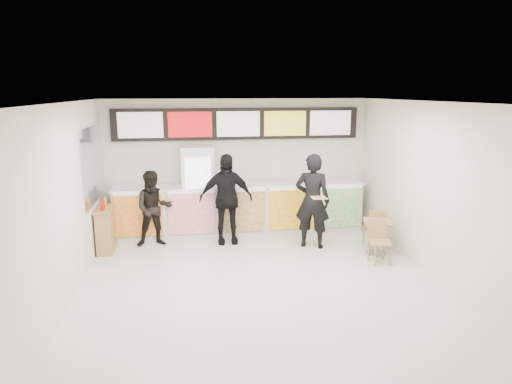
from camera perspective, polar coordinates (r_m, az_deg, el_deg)
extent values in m
plane|color=beige|center=(7.58, 0.98, -12.20)|extent=(7.00, 7.00, 0.00)
plane|color=white|center=(6.88, 1.08, 11.12)|extent=(7.00, 7.00, 0.00)
plane|color=silver|center=(10.48, -2.27, 3.37)|extent=(6.00, 0.00, 6.00)
plane|color=silver|center=(7.21, -23.17, -1.89)|extent=(0.00, 7.00, 7.00)
plane|color=silver|center=(8.14, 22.31, -0.25)|extent=(0.00, 7.00, 7.00)
cube|color=silver|center=(10.29, -1.97, -2.22)|extent=(5.50, 0.70, 1.10)
cube|color=silver|center=(10.16, -1.99, 0.89)|extent=(5.56, 0.76, 0.04)
cube|color=#C33E17|center=(9.89, -14.46, -2.90)|extent=(0.99, 0.02, 0.90)
cube|color=#CE2D92|center=(9.84, -8.07, -2.70)|extent=(0.99, 0.02, 0.90)
cube|color=brown|center=(9.91, -1.70, -2.46)|extent=(0.99, 0.02, 0.90)
cube|color=#F4F61B|center=(10.10, 4.51, -2.20)|extent=(0.99, 0.02, 0.90)
cube|color=#228B35|center=(10.41, 10.41, -1.94)|extent=(0.99, 0.02, 0.90)
cube|color=black|center=(10.29, -2.26, 8.52)|extent=(5.50, 0.12, 0.70)
cube|color=beige|center=(10.20, -14.26, 8.11)|extent=(0.95, 0.02, 0.55)
cube|color=red|center=(10.15, -8.23, 8.35)|extent=(0.95, 0.02, 0.55)
cube|color=white|center=(10.22, -2.22, 8.50)|extent=(0.95, 0.02, 0.55)
cube|color=yellow|center=(10.40, 3.66, 8.55)|extent=(0.95, 0.02, 0.55)
cube|color=silver|center=(10.68, 9.28, 8.52)|extent=(0.95, 0.02, 0.55)
cube|color=white|center=(10.14, -7.25, 0.08)|extent=(0.70, 0.65, 2.00)
cube|color=white|center=(9.79, -7.20, -0.06)|extent=(0.54, 0.02, 1.50)
cylinder|color=#1C9A20|center=(9.98, -8.32, -3.41)|extent=(0.07, 0.07, 0.22)
cylinder|color=orange|center=(9.98, -7.51, -3.39)|extent=(0.07, 0.07, 0.22)
cylinder|color=#B71612|center=(9.98, -6.71, -3.36)|extent=(0.07, 0.07, 0.22)
cylinder|color=#1933BF|center=(9.99, -5.90, -3.33)|extent=(0.07, 0.07, 0.22)
cylinder|color=orange|center=(9.88, -8.39, -1.29)|extent=(0.07, 0.07, 0.22)
cylinder|color=#B71612|center=(9.88, -7.57, -1.27)|extent=(0.07, 0.07, 0.22)
cylinder|color=#1933BF|center=(9.89, -6.76, -1.24)|extent=(0.07, 0.07, 0.22)
cylinder|color=#1C9A20|center=(9.89, -5.95, -1.21)|extent=(0.07, 0.07, 0.22)
cylinder|color=#B71612|center=(9.80, -8.46, 0.86)|extent=(0.07, 0.07, 0.22)
cylinder|color=#1933BF|center=(9.80, -7.64, 0.89)|extent=(0.07, 0.07, 0.22)
cylinder|color=#1C9A20|center=(9.80, -6.82, 0.92)|extent=(0.07, 0.07, 0.22)
cylinder|color=orange|center=(9.81, -6.00, 0.95)|extent=(0.07, 0.07, 0.22)
cylinder|color=#1933BF|center=(9.73, -8.53, 3.06)|extent=(0.07, 0.07, 0.22)
cylinder|color=#1C9A20|center=(9.73, -7.70, 3.08)|extent=(0.07, 0.07, 0.22)
cylinder|color=orange|center=(9.73, -6.88, 3.11)|extent=(0.07, 0.07, 0.22)
cylinder|color=#B71612|center=(9.74, -6.05, 3.14)|extent=(0.07, 0.07, 0.22)
cube|color=#B2B7BF|center=(9.51, -19.72, 3.21)|extent=(0.01, 2.00, 1.50)
imported|color=black|center=(9.36, 7.06, -1.11)|extent=(0.84, 0.72, 1.95)
imported|color=black|center=(9.65, -12.65, -2.04)|extent=(0.82, 0.66, 1.58)
imported|color=black|center=(9.58, -3.78, -0.86)|extent=(1.13, 0.49, 1.91)
cube|color=beige|center=(8.90, 7.88, -0.70)|extent=(0.28, 0.28, 0.01)
cone|color=#CC7233|center=(8.90, 7.88, -0.64)|extent=(0.36, 0.36, 0.02)
cube|color=#A08049|center=(9.26, 14.98, -3.63)|extent=(0.67, 0.67, 0.04)
cylinder|color=gray|center=(9.36, 14.86, -5.59)|extent=(0.07, 0.07, 0.65)
cylinder|color=gray|center=(9.46, 14.76, -7.38)|extent=(0.40, 0.40, 0.03)
cube|color=#A08049|center=(8.87, 15.26, -6.08)|extent=(0.47, 0.47, 0.04)
cube|color=#A08049|center=(8.96, 14.89, -4.49)|extent=(0.35, 0.13, 0.38)
cube|color=#A08049|center=(9.81, 14.56, -4.25)|extent=(0.47, 0.47, 0.04)
cube|color=#A08049|center=(9.60, 15.03, -3.35)|extent=(0.35, 0.13, 0.38)
cube|color=#A08049|center=(9.69, -18.26, -4.58)|extent=(0.28, 0.76, 0.85)
cube|color=#A08049|center=(9.57, -18.44, -2.04)|extent=(0.32, 0.79, 0.04)
cylinder|color=red|center=(9.35, -18.69, -1.74)|extent=(0.06, 0.06, 0.17)
cylinder|color=red|center=(9.50, -18.53, -1.50)|extent=(0.06, 0.06, 0.17)
cylinder|color=yellow|center=(9.65, -18.38, -1.27)|extent=(0.06, 0.06, 0.17)
cylinder|color=brown|center=(9.80, -18.24, -1.06)|extent=(0.06, 0.06, 0.17)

